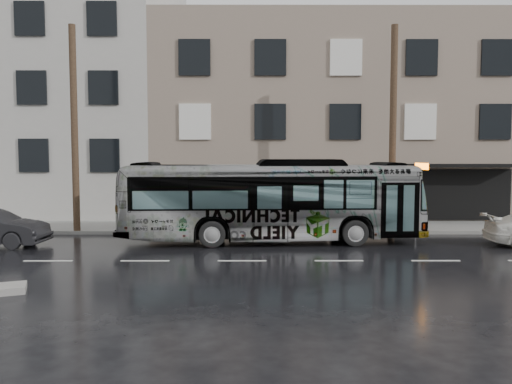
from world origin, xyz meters
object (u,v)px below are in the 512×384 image
bus (271,201)px  utility_pole_front (393,129)px  utility_pole_rear (74,129)px  sign_post (416,204)px

bus → utility_pole_front: bearing=-72.1°
bus → utility_pole_rear: bearing=73.8°
utility_pole_front → utility_pole_rear: same height
utility_pole_front → sign_post: 3.48m
utility_pole_front → utility_pole_rear: bearing=180.0°
utility_pole_rear → bus: utility_pole_rear is taller
utility_pole_rear → bus: 9.29m
utility_pole_front → sign_post: (1.10, 0.00, -3.30)m
utility_pole_rear → bus: size_ratio=0.75×
utility_pole_rear → utility_pole_front: bearing=0.0°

